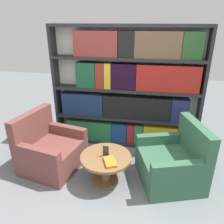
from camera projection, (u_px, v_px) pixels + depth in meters
name	position (u px, v px, depth m)	size (l,w,h in m)	color
ground_plane	(111.00, 197.00, 3.06)	(14.00, 14.00, 0.00)	slate
bookshelf	(128.00, 91.00, 3.99)	(2.70, 0.30, 2.24)	silver
armchair_left	(50.00, 150.00, 3.61)	(1.01, 1.05, 0.94)	brown
armchair_right	(173.00, 163.00, 3.29)	(1.08, 1.11, 0.94)	#336047
coffee_table	(106.00, 163.00, 3.26)	(0.76, 0.76, 0.45)	brown
table_sign	(106.00, 152.00, 3.18)	(0.09, 0.06, 0.17)	black
stray_book	(110.00, 162.00, 3.05)	(0.24, 0.29, 0.04)	orange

